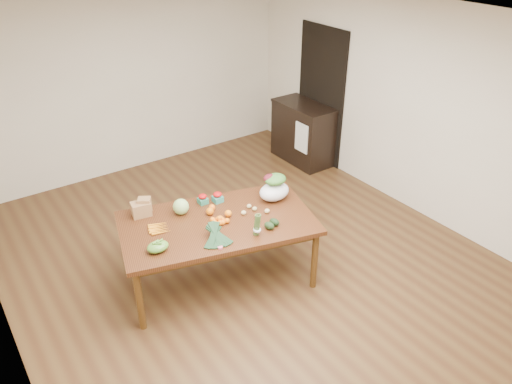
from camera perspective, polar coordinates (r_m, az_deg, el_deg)
floor at (r=5.87m, az=-1.15°, el=-7.72°), size 6.00×6.00×0.00m
ceiling at (r=4.74m, az=-1.50°, el=19.12°), size 5.00×6.00×0.02m
room_walls at (r=5.16m, az=-1.30°, el=4.23°), size 5.02×6.02×2.70m
dining_table at (r=5.40m, az=-4.30°, el=-6.67°), size 2.21×1.59×0.75m
doorway_dark at (r=7.87m, az=7.41°, el=10.86°), size 0.02×1.00×2.10m
cabinet at (r=7.97m, az=5.36°, el=6.76°), size 0.52×1.02×0.94m
dish_towel at (r=7.59m, az=5.22°, el=6.20°), size 0.02×0.28×0.45m
paper_bag at (r=5.36m, az=-13.02°, el=-1.77°), size 0.31×0.28×0.18m
cabbage at (r=5.31m, az=-8.58°, el=-1.67°), size 0.17×0.17×0.17m
strawberry_basket_a at (r=5.48m, az=-6.10°, el=-0.89°), size 0.12×0.12×0.09m
strawberry_basket_b at (r=5.50m, az=-4.41°, el=-0.68°), size 0.12×0.12×0.09m
orange_a at (r=5.28m, az=-5.29°, el=-2.21°), size 0.08×0.08×0.08m
orange_b at (r=5.35m, az=-5.05°, el=-1.78°), size 0.07×0.07×0.07m
orange_c at (r=5.24m, az=-3.20°, el=-2.46°), size 0.07×0.07×0.07m
mandarin_cluster at (r=5.13m, az=-4.19°, el=-3.16°), size 0.22×0.22×0.09m
carrots at (r=5.13m, az=-11.10°, el=-4.10°), size 0.27×0.27×0.03m
snap_pea_bag at (r=4.81m, az=-11.17°, el=-6.15°), size 0.21×0.16×0.10m
kale_bunch at (r=4.83m, az=-4.47°, el=-5.01°), size 0.41×0.47×0.16m
asparagus_bundle at (r=4.89m, az=0.12°, el=-3.76°), size 0.11×0.13×0.26m
potato_a at (r=5.27m, az=-1.43°, el=-2.38°), size 0.06×0.05×0.05m
potato_b at (r=5.21m, az=0.12°, el=-2.76°), size 0.05×0.05×0.04m
potato_c at (r=5.34m, az=-0.16°, el=-1.92°), size 0.05×0.05×0.05m
potato_d at (r=5.38m, az=-0.80°, el=-1.63°), size 0.06×0.05×0.05m
potato_e at (r=5.29m, az=1.28°, el=-2.18°), size 0.06×0.05×0.05m
avocado_a at (r=5.03m, az=1.52°, el=-3.87°), size 0.11×0.13×0.08m
avocado_b at (r=5.09m, az=2.11°, el=-3.45°), size 0.11×0.13×0.08m
salad_bag at (r=5.49m, az=2.11°, el=0.42°), size 0.41×0.35×0.27m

